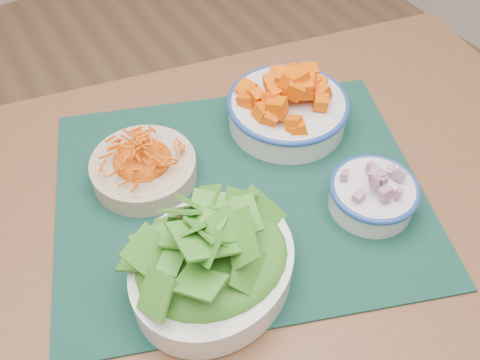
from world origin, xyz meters
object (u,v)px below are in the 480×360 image
Objects in this scene: table at (237,260)px; placemat at (240,193)px; carrot_bowl at (143,164)px; lettuce_bowl at (212,258)px; squash_bowl at (288,102)px; onion_bowl at (374,191)px.

placemat reaches higher than table.
lettuce_bowl is (0.00, -0.23, 0.02)m from carrot_bowl.
squash_bowl is 0.35m from lettuce_bowl.
lettuce_bowl is at bearing -89.21° from carrot_bowl.
placemat is at bearing 141.78° from onion_bowl.
squash_bowl is 1.51× the size of onion_bowl.
onion_bowl is at bearing -18.41° from placemat.
table is 2.38× the size of placemat.
squash_bowl is at bearing 14.99° from lettuce_bowl.
squash_bowl reaches higher than carrot_bowl.
squash_bowl is (0.27, -0.01, 0.02)m from carrot_bowl.
carrot_bowl is 0.27m from squash_bowl.
squash_bowl is (0.19, 0.15, 0.15)m from table.
placemat is at bearing -42.72° from carrot_bowl.
squash_bowl is at bearing -2.21° from carrot_bowl.
table is 4.48× the size of lettuce_bowl.
lettuce_bowl is at bearing -128.13° from table.
lettuce_bowl is 1.92× the size of onion_bowl.
lettuce_bowl is 0.28m from onion_bowl.
placemat is at bearing 22.48° from lettuce_bowl.
carrot_bowl is 0.23m from lettuce_bowl.
carrot_bowl is at bearing 157.09° from placemat.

